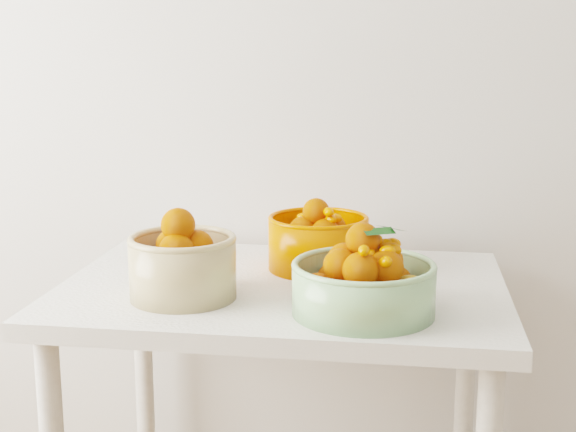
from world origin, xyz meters
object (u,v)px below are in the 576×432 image
Objects in this scene: bowl_cream at (182,264)px; bowl_green at (364,283)px; bowl_orange at (318,241)px; table at (283,323)px.

bowl_cream is 0.39m from bowl_green.
bowl_green is 0.34m from bowl_orange.
bowl_orange is at bearing 111.88° from bowl_green.
bowl_cream reaches higher than table.
bowl_green is at bearing -44.06° from table.
bowl_green reaches higher than bowl_orange.
bowl_green is at bearing -6.85° from bowl_cream.
table is at bearing 35.60° from bowl_cream.
table is at bearing -116.02° from bowl_orange.
bowl_orange is at bearing 46.33° from bowl_cream.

